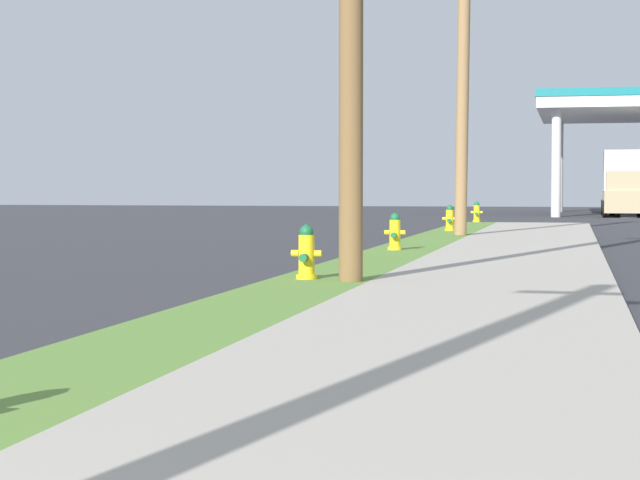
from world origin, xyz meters
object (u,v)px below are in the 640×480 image
at_px(fire_hydrant_second, 306,255).
at_px(car_silver_by_near_pump, 630,200).
at_px(fire_hydrant_fourth, 450,219).
at_px(fire_hydrant_third, 395,234).
at_px(truck_tan_at_forecourt, 625,185).
at_px(utility_pole_background, 463,51).
at_px(fire_hydrant_fifth, 477,213).

xyz_separation_m(fire_hydrant_second, car_silver_by_near_pump, (6.36, 43.65, 0.28)).
bearing_deg(fire_hydrant_fourth, fire_hydrant_third, -90.06).
relative_size(fire_hydrant_fourth, car_silver_by_near_pump, 0.16).
distance_m(fire_hydrant_third, fire_hydrant_fourth, 10.12).
distance_m(fire_hydrant_second, truck_tan_at_forecourt, 40.84).
height_order(fire_hydrant_third, utility_pole_background, utility_pole_background).
height_order(fire_hydrant_second, utility_pole_background, utility_pole_background).
height_order(fire_hydrant_second, fire_hydrant_third, same).
xyz_separation_m(fire_hydrant_second, truck_tan_at_forecourt, (5.94, 40.39, 1.04)).
distance_m(fire_hydrant_second, car_silver_by_near_pump, 44.11).
distance_m(car_silver_by_near_pump, truck_tan_at_forecourt, 3.38).
xyz_separation_m(fire_hydrant_fourth, car_silver_by_near_pump, (6.27, 26.22, 0.28)).
distance_m(fire_hydrant_fourth, truck_tan_at_forecourt, 23.72).
bearing_deg(fire_hydrant_third, fire_hydrant_fourth, 89.94).
distance_m(utility_pole_background, truck_tan_at_forecourt, 26.62).
xyz_separation_m(fire_hydrant_fourth, fire_hydrant_fifth, (0.07, 8.46, 0.00)).
xyz_separation_m(utility_pole_background, truck_tan_at_forecourt, (5.22, 25.88, -3.41)).
distance_m(fire_hydrant_third, car_silver_by_near_pump, 36.88).
bearing_deg(fire_hydrant_third, utility_pole_background, 84.81).
bearing_deg(car_silver_by_near_pump, fire_hydrant_second, -98.29).
height_order(fire_hydrant_second, fire_hydrant_fifth, same).
distance_m(fire_hydrant_second, fire_hydrant_third, 7.31).
distance_m(fire_hydrant_second, fire_hydrant_fourth, 17.43).
xyz_separation_m(fire_hydrant_third, utility_pole_background, (0.65, 7.20, 4.45)).
bearing_deg(fire_hydrant_fifth, car_silver_by_near_pump, 70.76).
relative_size(fire_hydrant_fourth, utility_pole_background, 0.08).
bearing_deg(fire_hydrant_third, fire_hydrant_second, -90.57).
relative_size(fire_hydrant_second, fire_hydrant_fourth, 1.00).
relative_size(fire_hydrant_third, car_silver_by_near_pump, 0.16).
bearing_deg(utility_pole_background, fire_hydrant_second, -92.87).
bearing_deg(truck_tan_at_forecourt, fire_hydrant_fourth, -104.31).
height_order(fire_hydrant_second, fire_hydrant_fourth, same).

